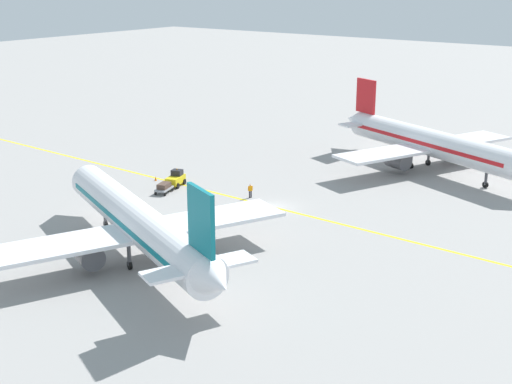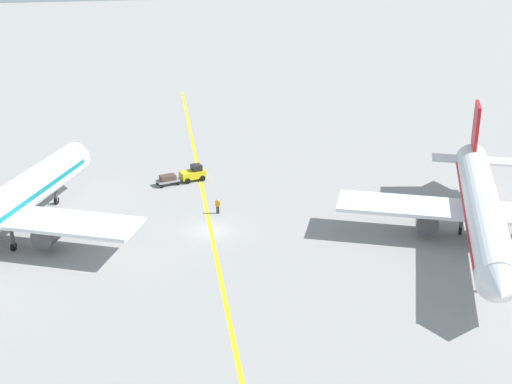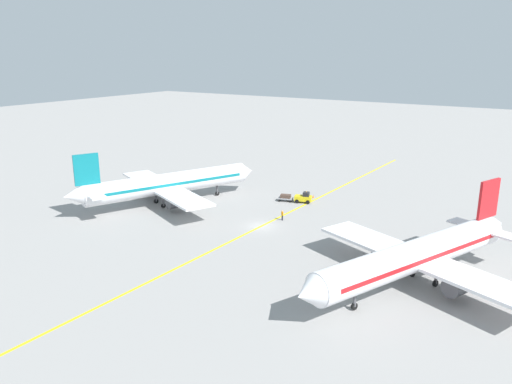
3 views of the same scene
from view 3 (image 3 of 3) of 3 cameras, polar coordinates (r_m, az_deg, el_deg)
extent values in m
plane|color=gray|center=(77.53, 0.58, -3.95)|extent=(400.00, 400.00, 0.00)
cube|color=yellow|center=(77.53, 0.58, -3.94)|extent=(5.24, 119.92, 0.01)
cylinder|color=white|center=(59.94, 17.75, -6.92)|extent=(14.73, 29.12, 3.60)
cone|color=white|center=(48.91, 5.89, -11.51)|extent=(4.08, 3.52, 3.42)
cone|color=white|center=(73.09, 25.68, -3.41)|extent=(3.97, 3.94, 3.06)
cube|color=red|center=(59.89, 17.76, -6.79)|extent=(13.63, 26.36, 0.50)
cube|color=white|center=(60.97, 18.27, -7.31)|extent=(27.88, 15.45, 0.36)
cylinder|color=#4C4C51|center=(58.96, 22.09, -9.83)|extent=(3.25, 3.80, 2.20)
cylinder|color=#4C4C51|center=(64.23, 14.60, -7.02)|extent=(3.25, 3.80, 2.20)
cube|color=red|center=(69.86, 25.05, -0.73)|extent=(1.85, 3.84, 5.00)
cube|color=white|center=(70.55, 24.48, -3.83)|extent=(9.24, 5.64, 0.24)
cylinder|color=#4C4C51|center=(54.14, 11.21, -11.76)|extent=(0.36, 0.36, 2.00)
cylinder|color=black|center=(54.60, 11.15, -12.69)|extent=(0.56, 0.85, 0.80)
cylinder|color=#4C4C51|center=(61.56, 19.90, -8.94)|extent=(0.36, 0.36, 2.00)
cylinder|color=black|center=(61.97, 19.81, -9.79)|extent=(0.56, 0.85, 0.80)
cylinder|color=#4C4C51|center=(63.22, 17.53, -8.06)|extent=(0.36, 0.36, 2.00)
cylinder|color=black|center=(63.62, 17.45, -8.88)|extent=(0.56, 0.85, 0.80)
cylinder|color=white|center=(89.14, -9.89, 1.00)|extent=(15.46, 28.88, 3.60)
cone|color=white|center=(96.55, -1.08, 2.38)|extent=(4.10, 3.58, 3.42)
cone|color=white|center=(84.09, -20.20, -0.43)|extent=(4.01, 3.98, 3.06)
cube|color=#0F727F|center=(89.10, -9.89, 1.10)|extent=(14.28, 26.16, 0.50)
cube|color=white|center=(88.94, -10.45, 0.46)|extent=(27.70, 16.11, 0.36)
cylinder|color=#4C4C51|center=(93.74, -11.64, 0.40)|extent=(3.31, 3.82, 2.20)
cylinder|color=#4C4C51|center=(84.87, -9.06, -1.09)|extent=(3.31, 3.82, 2.20)
cube|color=#0F727F|center=(83.70, -18.80, 2.46)|extent=(1.95, 3.80, 5.00)
cube|color=white|center=(84.75, -18.25, -0.06)|extent=(9.20, 5.84, 0.24)
cylinder|color=#4C4C51|center=(93.86, -4.47, 0.43)|extent=(0.36, 0.36, 2.00)
cylinder|color=black|center=(94.13, -4.46, -0.16)|extent=(0.58, 0.84, 0.80)
cylinder|color=#4C4C51|center=(90.45, -11.38, -0.43)|extent=(0.36, 0.36, 2.00)
cylinder|color=black|center=(90.73, -11.35, -1.04)|extent=(0.58, 0.84, 0.80)
cylinder|color=#4C4C51|center=(87.60, -10.58, -0.92)|extent=(0.36, 0.36, 2.00)
cylinder|color=black|center=(87.89, -10.55, -1.55)|extent=(0.58, 0.84, 0.80)
cube|color=gold|center=(89.75, 5.40, -0.71)|extent=(3.31, 2.32, 0.90)
cube|color=black|center=(89.44, 5.76, -0.25)|extent=(1.43, 1.54, 0.70)
sphere|color=orange|center=(89.33, 5.77, 0.02)|extent=(0.16, 0.16, 0.16)
cylinder|color=black|center=(90.44, 6.09, -0.90)|extent=(0.74, 0.45, 0.70)
cylinder|color=black|center=(89.02, 5.93, -1.17)|extent=(0.74, 0.45, 0.70)
cylinder|color=black|center=(90.75, 4.87, -0.81)|extent=(0.74, 0.45, 0.70)
cylinder|color=black|center=(89.33, 4.70, -1.08)|extent=(0.74, 0.45, 0.70)
cube|color=gray|center=(90.39, 3.40, -0.72)|extent=(2.90, 2.10, 0.20)
cube|color=#4C382D|center=(90.28, 3.41, -0.48)|extent=(2.07, 1.61, 0.60)
cylinder|color=black|center=(90.88, 4.12, -0.86)|extent=(0.46, 0.26, 0.44)
cylinder|color=black|center=(89.70, 3.97, -1.08)|extent=(0.46, 0.26, 0.44)
cylinder|color=black|center=(91.28, 2.84, -0.76)|extent=(0.46, 0.26, 0.44)
cylinder|color=black|center=(90.10, 2.67, -0.98)|extent=(0.46, 0.26, 0.44)
cylinder|color=#23232D|center=(80.36, 2.99, -2.93)|extent=(0.16, 0.16, 0.85)
cylinder|color=#23232D|center=(80.18, 3.05, -2.97)|extent=(0.16, 0.16, 0.85)
cube|color=orange|center=(80.04, 3.03, -2.46)|extent=(0.42, 0.39, 0.60)
cylinder|color=orange|center=(80.25, 2.96, -2.41)|extent=(0.10, 0.10, 0.55)
cylinder|color=orange|center=(79.83, 3.10, -2.51)|extent=(0.10, 0.10, 0.55)
sphere|color=tan|center=(79.91, 3.03, -2.17)|extent=(0.22, 0.22, 0.22)
cone|color=orange|center=(88.31, -6.51, -1.38)|extent=(0.32, 0.32, 0.55)
cone|color=orange|center=(92.97, 6.56, -0.50)|extent=(0.32, 0.32, 0.55)
camera|label=1|loc=(103.31, -48.69, 10.35)|focal=50.00mm
camera|label=2|loc=(46.53, -65.17, 12.83)|focal=50.00mm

